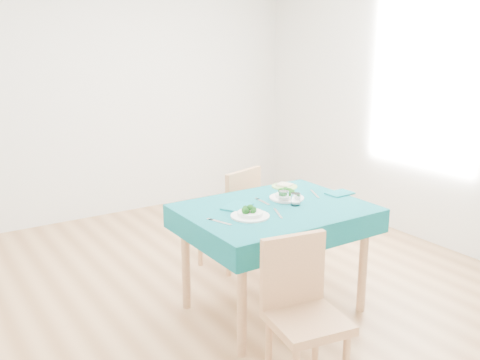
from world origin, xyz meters
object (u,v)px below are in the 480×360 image
table (274,259)px  side_plate (285,186)px  chair_near (308,313)px  bowl_near (250,211)px  chair_far (227,208)px  bowl_far (287,194)px

table → side_plate: bearing=44.7°
table → chair_near: (-0.41, -0.84, 0.09)m
table → bowl_near: bowl_near is taller
chair_far → bowl_near: 1.03m
bowl_near → bowl_far: bearing=22.9°
bowl_near → side_plate: bowl_near is taller
table → bowl_near: 0.50m
side_plate → chair_far: bearing=115.3°
table → chair_far: 0.85m
bowl_far → table: bearing=-150.1°
chair_far → side_plate: 0.59m
chair_near → chair_far: (0.54, 1.67, 0.02)m
chair_far → side_plate: (0.23, -0.48, 0.27)m
bowl_far → side_plate: bowl_far is taller
chair_far → bowl_near: size_ratio=4.00×
chair_near → bowl_near: bearing=88.4°
chair_near → chair_far: 1.75m
side_plate → chair_near: bearing=-122.7°
chair_far → bowl_near: (-0.39, -0.91, 0.30)m
chair_near → chair_far: size_ratio=0.95×
chair_near → bowl_near: chair_near is taller
table → bowl_far: bowl_far is taller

